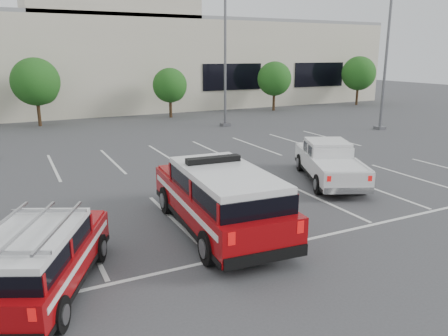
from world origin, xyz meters
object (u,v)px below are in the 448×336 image
object	(u,v)px
tree_right	(275,80)
light_pole_right	(387,52)
tree_mid_left	(37,83)
light_pole_mid	(225,52)
fire_chief_suv	(220,203)
white_pickup	(329,166)
tree_mid_right	(171,86)
tree_far_right	(359,75)
convention_building	(86,58)
ladder_suv	(41,264)

from	to	relation	value
tree_right	light_pole_right	bearing A→B (deg)	-85.69
tree_mid_left	light_pole_right	distance (m)	24.23
tree_right	light_pole_right	world-z (taller)	light_pole_right
tree_mid_left	light_pole_mid	distance (m)	13.53
fire_chief_suv	white_pickup	bearing A→B (deg)	27.65
tree_mid_left	tree_right	size ratio (longest dim) A/B	1.10
tree_right	white_pickup	xyz separation A→B (m)	(-10.56, -20.49, -2.13)
tree_mid_right	tree_far_right	world-z (taller)	tree_far_right
tree_mid_right	tree_right	distance (m)	10.00
convention_building	fire_chief_suv	bearing A→B (deg)	-93.41
light_pole_mid	fire_chief_suv	distance (m)	19.78
convention_building	tree_far_right	bearing A→B (deg)	-21.51
white_pickup	tree_mid_right	bearing A→B (deg)	113.06
tree_right	white_pickup	size ratio (longest dim) A/B	0.80
ladder_suv	white_pickup	bearing A→B (deg)	45.74
convention_building	tree_right	bearing A→B (deg)	-33.37
tree_mid_right	fire_chief_suv	world-z (taller)	tree_mid_right
light_pole_mid	ladder_suv	bearing A→B (deg)	-126.48
light_pole_right	white_pickup	xyz separation A→B (m)	(-11.47, -8.44, -4.54)
convention_building	tree_far_right	size ratio (longest dim) A/B	12.38
white_pickup	ladder_suv	world-z (taller)	ladder_suv
tree_far_right	white_pickup	distance (m)	29.13
tree_far_right	light_pole_right	bearing A→B (deg)	-127.04
tree_far_right	fire_chief_suv	xyz separation A→B (m)	(-26.88, -23.24, -2.16)
tree_mid_right	light_pole_right	world-z (taller)	light_pole_right
light_pole_right	white_pickup	size ratio (longest dim) A/B	1.86
convention_building	white_pickup	size ratio (longest dim) A/B	10.88
tree_far_right	ladder_suv	size ratio (longest dim) A/B	1.00
tree_mid_left	tree_mid_right	bearing A→B (deg)	-0.00
white_pickup	ladder_suv	bearing A→B (deg)	-135.10
tree_far_right	fire_chief_suv	world-z (taller)	tree_far_right
fire_chief_suv	white_pickup	size ratio (longest dim) A/B	1.13
tree_mid_right	light_pole_right	xyz separation A→B (m)	(10.91, -12.05, 2.68)
light_pole_mid	convention_building	bearing A→B (deg)	113.26
tree_mid_right	tree_far_right	xyz separation A→B (m)	(20.00, 0.00, 0.54)
tree_right	white_pickup	distance (m)	23.15
convention_building	light_pole_mid	size ratio (longest dim) A/B	5.86
light_pole_right	tree_far_right	bearing A→B (deg)	52.96
tree_far_right	white_pickup	bearing A→B (deg)	-135.10
tree_mid_right	white_pickup	xyz separation A→B (m)	(-0.56, -20.49, -1.86)
tree_far_right	fire_chief_suv	size ratio (longest dim) A/B	0.77
convention_building	ladder_suv	bearing A→B (deg)	-101.38
convention_building	tree_mid_left	size ratio (longest dim) A/B	12.38
fire_chief_suv	tree_mid_left	bearing A→B (deg)	101.78
convention_building	ladder_suv	size ratio (longest dim) A/B	12.44
tree_mid_right	ladder_suv	distance (m)	27.41
light_pole_right	ladder_suv	distance (m)	26.40
light_pole_right	fire_chief_suv	distance (m)	21.45
convention_building	tree_mid_right	distance (m)	11.20
fire_chief_suv	ladder_suv	world-z (taller)	fire_chief_suv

